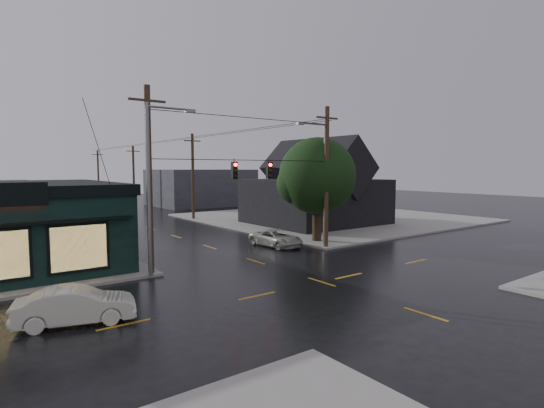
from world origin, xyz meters
TOP-DOWN VIEW (x-y plane):
  - ground_plane at (0.00, 0.00)m, footprint 160.00×160.00m
  - sidewalk_ne at (20.00, 20.00)m, footprint 28.00×28.00m
  - ne_building at (15.00, 17.00)m, footprint 12.60×11.60m
  - corner_tree at (7.71, 8.78)m, footprint 5.99×5.99m
  - utility_pole_nw at (-6.50, 6.50)m, footprint 2.00×0.32m
  - utility_pole_ne at (6.50, 6.50)m, footprint 2.00×0.32m
  - utility_pole_far_a at (6.50, 28.00)m, footprint 2.00×0.32m
  - utility_pole_far_b at (6.50, 48.00)m, footprint 2.00×0.32m
  - utility_pole_far_c at (6.50, 68.00)m, footprint 2.00×0.32m
  - span_signal_assembly at (0.10, 6.50)m, footprint 13.00×0.48m
  - streetlight_nw at (-6.80, 5.80)m, footprint 5.40×0.30m
  - streetlight_ne at (7.00, 7.20)m, footprint 5.40×0.30m
  - bg_building_east at (16.00, 45.00)m, footprint 14.00×12.00m
  - sedan_cream at (-11.39, 1.15)m, footprint 4.47×2.56m
  - suv_silver at (4.10, 9.30)m, footprint 2.46×4.60m

SIDE VIEW (x-z plane):
  - ground_plane at x=0.00m, z-range 0.00..0.00m
  - utility_pole_nw at x=-6.50m, z-range -5.08..5.08m
  - utility_pole_ne at x=6.50m, z-range -5.08..5.08m
  - utility_pole_far_a at x=6.50m, z-range -4.83..4.83m
  - utility_pole_far_b at x=6.50m, z-range -4.58..4.58m
  - utility_pole_far_c at x=6.50m, z-range -4.58..4.58m
  - streetlight_nw at x=-6.80m, z-range -4.58..4.58m
  - streetlight_ne at x=7.00m, z-range -4.58..4.58m
  - sidewalk_ne at x=20.00m, z-range 0.00..0.15m
  - suv_silver at x=4.10m, z-range 0.00..1.23m
  - sedan_cream at x=-11.39m, z-range 0.00..1.39m
  - bg_building_east at x=16.00m, z-range 0.00..5.60m
  - ne_building at x=15.00m, z-range 0.09..8.85m
  - corner_tree at x=7.71m, z-range 1.15..9.21m
  - span_signal_assembly at x=0.10m, z-range 5.08..6.31m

